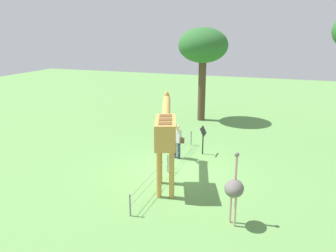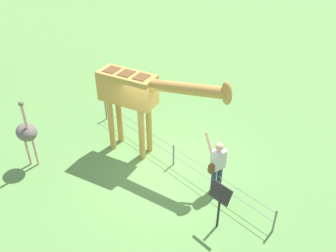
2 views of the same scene
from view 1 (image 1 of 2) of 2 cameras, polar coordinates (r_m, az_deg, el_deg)
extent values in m
plane|color=#60934C|center=(13.42, 0.96, -8.20)|extent=(60.00, 60.00, 0.00)
cylinder|color=#C69347|center=(12.23, -1.43, -6.24)|extent=(0.18, 0.18, 1.75)
cylinder|color=#C69347|center=(12.23, 0.65, -6.25)|extent=(0.18, 0.18, 1.75)
cylinder|color=#C69347|center=(11.23, -1.62, -8.39)|extent=(0.18, 0.18, 1.75)
cylinder|color=#C69347|center=(11.22, 0.65, -8.41)|extent=(0.18, 0.18, 1.75)
cube|color=#C69347|center=(11.26, -0.45, -1.08)|extent=(1.84, 1.21, 0.90)
cube|color=brown|center=(11.61, -0.41, 1.83)|extent=(0.48, 0.53, 0.02)
cube|color=brown|center=(11.13, -0.46, 1.18)|extent=(0.48, 0.53, 0.02)
cube|color=brown|center=(10.65, -0.51, 0.48)|extent=(0.48, 0.53, 0.02)
cylinder|color=#C69347|center=(12.87, -0.31, 3.10)|extent=(2.39, 1.09, 0.63)
ellipsoid|color=#C69347|center=(13.99, -0.24, 4.83)|extent=(0.42, 0.36, 0.67)
cylinder|color=brown|center=(13.98, -0.47, 5.57)|extent=(0.05, 0.05, 0.14)
cylinder|color=brown|center=(13.94, 0.00, 5.54)|extent=(0.05, 0.05, 0.14)
cylinder|color=navy|center=(14.71, 1.91, -4.31)|extent=(0.14, 0.14, 0.78)
cylinder|color=navy|center=(14.80, 1.24, -4.17)|extent=(0.14, 0.14, 0.78)
cube|color=silver|center=(14.53, 1.59, -1.78)|extent=(0.31, 0.40, 0.55)
sphere|color=#D8AD8C|center=(14.41, 1.61, -0.21)|extent=(0.22, 0.22, 0.22)
cylinder|color=#D8AD8C|center=(14.11, 1.66, -0.40)|extent=(0.37, 0.15, 0.51)
cylinder|color=#D8AD8C|center=(14.64, 0.85, -1.66)|extent=(0.08, 0.08, 0.50)
cube|color=brown|center=(14.53, 2.44, -2.53)|extent=(0.16, 0.22, 0.24)
cylinder|color=#CC9E93|center=(10.22, 10.88, -14.08)|extent=(0.07, 0.07, 0.90)
cylinder|color=#CC9E93|center=(10.06, 11.66, -14.63)|extent=(0.07, 0.07, 0.90)
ellipsoid|color=#66605B|center=(9.79, 11.51, -10.67)|extent=(0.70, 0.56, 0.49)
cylinder|color=#CC9E93|center=(9.69, 11.82, -7.38)|extent=(0.08, 0.08, 0.80)
sphere|color=#66605B|center=(9.52, 11.98, -4.90)|extent=(0.14, 0.14, 0.14)
cylinder|color=brown|center=(20.90, 5.93, 6.14)|extent=(0.47, 0.47, 3.81)
ellipsoid|color=#2D662D|center=(20.59, 6.17, 13.89)|extent=(3.05, 3.05, 2.14)
cylinder|color=black|center=(15.29, 6.11, -3.24)|extent=(0.06, 0.06, 0.95)
cube|color=#2D2D2D|center=(15.08, 6.19, -0.89)|extent=(0.56, 0.21, 0.38)
cylinder|color=slate|center=(10.45, -6.66, -13.61)|extent=(0.05, 0.05, 0.75)
cylinder|color=slate|center=(13.34, -0.02, -6.59)|extent=(0.05, 0.05, 0.75)
cylinder|color=slate|center=(16.47, 4.07, -2.10)|extent=(0.05, 0.05, 0.75)
cube|color=slate|center=(13.24, -0.02, -5.55)|extent=(7.00, 0.01, 0.01)
cube|color=slate|center=(13.36, -0.02, -6.74)|extent=(7.00, 0.01, 0.01)
camera|label=2|loc=(17.86, 27.00, 19.57)|focal=38.91mm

